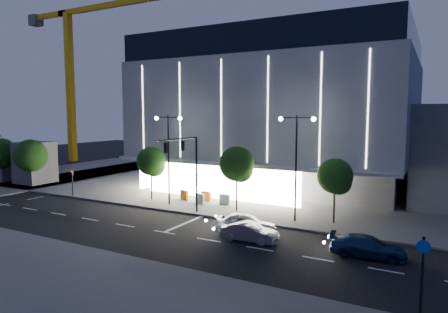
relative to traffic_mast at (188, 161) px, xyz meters
name	(u,v)px	position (x,y,z in m)	size (l,w,h in m)	color
ground	(156,224)	(-1.00, -3.34, -5.03)	(160.00, 160.00, 0.00)	black
sidewalk_museum	(302,184)	(4.00, 20.66, -4.95)	(70.00, 40.00, 0.15)	#474747
sidewalk_near	(87,293)	(4.00, -15.34, -4.95)	(70.00, 10.00, 0.15)	#474747
sidewalk_west	(30,179)	(-31.00, 6.66, -4.95)	(16.00, 50.00, 0.15)	#474747
museum	(284,113)	(1.98, 18.97, 4.25)	(30.00, 25.80, 18.00)	#4C4C51
traffic_mast	(188,161)	(0.00, 0.00, 0.00)	(0.33, 5.89, 7.07)	black
street_lamp_west	(168,146)	(-4.00, 2.66, 0.93)	(3.16, 0.36, 9.00)	black
street_lamp_east	(296,152)	(9.00, 2.66, 0.93)	(3.16, 0.36, 9.00)	black
ped_signal_far	(72,180)	(-16.00, 1.16, -3.14)	(0.22, 0.24, 3.00)	black
cycle_sign_pole	(422,276)	(19.00, -10.85, -2.74)	(0.56, 0.13, 4.00)	black
tower_crane	(73,53)	(-41.92, 24.66, 15.48)	(32.00, 2.00, 28.50)	gold
tree_left	(151,163)	(-6.97, 3.68, -0.99)	(3.02, 3.02, 5.72)	black
tree_mid	(237,166)	(3.03, 3.68, -0.69)	(3.25, 3.25, 6.15)	black
tree_right	(335,178)	(12.03, 3.68, -1.14)	(2.91, 2.91, 5.51)	black
car_lead	(245,224)	(6.70, -2.24, -4.24)	(1.87, 4.64, 1.58)	#BABDC3
car_second	(249,232)	(7.70, -3.69, -4.36)	(1.42, 4.08, 1.34)	#96989D
car_third	(368,246)	(15.67, -2.96, -4.34)	(1.91, 4.71, 1.37)	navy
barrier_a	(184,195)	(-3.89, 5.16, -4.38)	(1.10, 0.25, 1.00)	orange
barrier_b	(200,199)	(-1.51, 4.45, -4.38)	(1.10, 0.25, 1.00)	silver
barrier_c	(206,196)	(-1.53, 5.67, -4.38)	(1.10, 0.25, 1.00)	#CF6B0B
barrier_d	(225,199)	(0.87, 5.29, -4.38)	(1.10, 0.25, 1.00)	white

